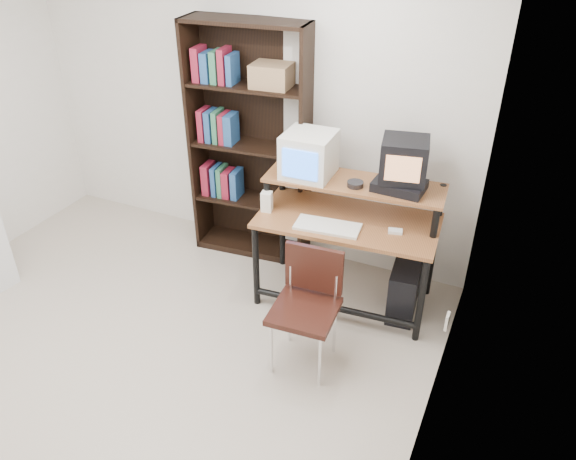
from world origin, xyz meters
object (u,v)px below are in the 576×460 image
at_px(pc_tower, 404,288).
at_px(school_chair, 308,297).
at_px(crt_tv, 404,160).
at_px(bookshelf, 251,142).
at_px(computer_desk, 348,221).
at_px(crt_monitor, 309,155).

relative_size(pc_tower, school_chair, 0.54).
relative_size(crt_tv, pc_tower, 0.84).
bearing_deg(bookshelf, computer_desk, -25.52).
bearing_deg(crt_monitor, computer_desk, -13.58).
height_order(computer_desk, pc_tower, computer_desk).
relative_size(crt_tv, bookshelf, 0.19).
bearing_deg(crt_tv, bookshelf, 159.44).
xyz_separation_m(computer_desk, crt_tv, (0.33, 0.15, 0.50)).
xyz_separation_m(pc_tower, school_chair, (-0.48, -0.77, 0.31)).
relative_size(crt_tv, school_chair, 0.45).
distance_m(computer_desk, crt_tv, 0.62).
xyz_separation_m(crt_monitor, crt_tv, (0.69, 0.08, 0.06)).
bearing_deg(computer_desk, bookshelf, 155.04).
bearing_deg(bookshelf, school_chair, -53.67).
height_order(computer_desk, bookshelf, bookshelf).
bearing_deg(school_chair, crt_monitor, 109.17).
relative_size(computer_desk, bookshelf, 0.69).
height_order(pc_tower, bookshelf, bookshelf).
bearing_deg(school_chair, computer_desk, 85.31).
bearing_deg(pc_tower, school_chair, -128.28).
distance_m(crt_monitor, school_chair, 1.09).
relative_size(crt_monitor, bookshelf, 0.19).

